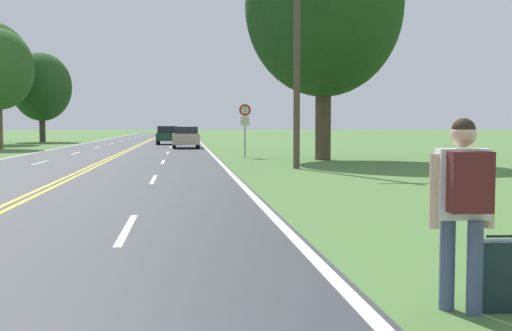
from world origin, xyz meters
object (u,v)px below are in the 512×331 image
tree_left_verge (324,6)px  car_silver_hatchback_mid_far (172,133)px  traffic_sign (245,117)px  tree_behind_sign (42,87)px  suitcase (501,276)px  car_champagne_sedan_approaching (186,137)px  hitchhiker_person (464,195)px  car_dark_green_hatchback_mid_near (168,135)px

tree_left_verge → car_silver_hatchback_mid_far: (-7.47, 36.96, -6.25)m
traffic_sign → tree_behind_sign: size_ratio=0.32×
tree_left_verge → car_silver_hatchback_mid_far: size_ratio=2.66×
suitcase → traffic_sign: (0.30, 26.29, 1.68)m
car_champagne_sedan_approaching → traffic_sign: bearing=12.1°
tree_left_verge → car_silver_hatchback_mid_far: 38.23m
car_champagne_sedan_approaching → suitcase: bearing=3.4°
traffic_sign → tree_behind_sign: bearing=118.0°
hitchhiker_person → car_silver_hatchback_mid_far: bearing=7.0°
traffic_sign → car_dark_green_hatchback_mid_near: (-4.28, 21.22, -1.18)m
hitchhiker_person → car_dark_green_hatchback_mid_near: 47.69m
tree_left_verge → car_dark_green_hatchback_mid_near: bearing=107.7°
suitcase → hitchhiker_person: bearing=99.0°
hitchhiker_person → suitcase: size_ratio=2.51×
suitcase → traffic_sign: 26.35m
tree_behind_sign → car_champagne_sedan_approaching: tree_behind_sign is taller
hitchhiker_person → tree_behind_sign: 58.77m
hitchhiker_person → tree_behind_sign: tree_behind_sign is taller
tree_left_verge → tree_behind_sign: (-19.42, 32.90, -1.87)m
traffic_sign → car_silver_hatchback_mid_far: size_ratio=0.63×
tree_left_verge → car_dark_green_hatchback_mid_near: tree_left_verge is taller
tree_left_verge → car_champagne_sedan_approaching: size_ratio=2.63×
traffic_sign → car_silver_hatchback_mid_far: 34.58m
traffic_sign → car_dark_green_hatchback_mid_near: traffic_sign is taller
hitchhiker_person → traffic_sign: (0.67, 26.33, 0.97)m
hitchhiker_person → car_dark_green_hatchback_mid_near: hitchhiker_person is taller
suitcase → car_dark_green_hatchback_mid_near: car_dark_green_hatchback_mid_near is taller
traffic_sign → suitcase: bearing=-90.7°
suitcase → tree_left_verge: (3.64, 23.64, 6.67)m
hitchhiker_person → suitcase: hitchhiker_person is taller
suitcase → tree_behind_sign: (-15.78, 56.53, 4.80)m
suitcase → tree_left_verge: bearing=-5.0°
tree_behind_sign → traffic_sign: bearing=-62.0°
traffic_sign → car_champagne_sedan_approaching: (-2.84, 12.85, -1.22)m
tree_left_verge → car_dark_green_hatchback_mid_near: 25.81m
suitcase → car_champagne_sedan_approaching: 39.23m
tree_left_verge → car_silver_hatchback_mid_far: tree_left_verge is taller
hitchhiker_person → car_dark_green_hatchback_mid_near: (-3.60, 47.55, -0.21)m
suitcase → car_silver_hatchback_mid_far: size_ratio=0.16×
car_silver_hatchback_mid_far → car_dark_green_hatchback_mid_near: bearing=-3.2°
car_champagne_sedan_approaching → car_silver_hatchback_mid_far: bearing=-176.9°
suitcase → car_dark_green_hatchback_mid_near: size_ratio=0.18×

